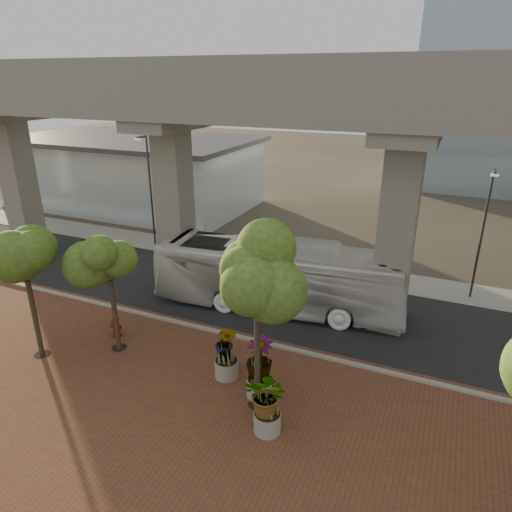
% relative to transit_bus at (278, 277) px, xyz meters
% --- Properties ---
extents(ground, '(160.00, 160.00, 0.00)m').
position_rel_transit_bus_xyz_m(ground, '(-0.36, -1.66, -1.82)').
color(ground, '#322E24').
rests_on(ground, ground).
extents(brick_plaza, '(70.00, 13.00, 0.06)m').
position_rel_transit_bus_xyz_m(brick_plaza, '(-0.36, -9.66, -1.79)').
color(brick_plaza, brown).
rests_on(brick_plaza, ground).
extents(asphalt_road, '(90.00, 8.00, 0.04)m').
position_rel_transit_bus_xyz_m(asphalt_road, '(-0.36, 0.34, -1.80)').
color(asphalt_road, black).
rests_on(asphalt_road, ground).
extents(curb_strip, '(70.00, 0.25, 0.16)m').
position_rel_transit_bus_xyz_m(curb_strip, '(-0.36, -3.66, -1.74)').
color(curb_strip, gray).
rests_on(curb_strip, ground).
extents(far_sidewalk, '(90.00, 3.00, 0.06)m').
position_rel_transit_bus_xyz_m(far_sidewalk, '(-0.36, 5.84, -1.79)').
color(far_sidewalk, gray).
rests_on(far_sidewalk, ground).
extents(transit_viaduct, '(72.00, 5.60, 12.40)m').
position_rel_transit_bus_xyz_m(transit_viaduct, '(-0.36, 0.34, 5.46)').
color(transit_viaduct, gray).
rests_on(transit_viaduct, ground).
extents(station_pavilion, '(23.00, 13.00, 6.30)m').
position_rel_transit_bus_xyz_m(station_pavilion, '(-20.36, 14.34, 1.39)').
color(station_pavilion, silver).
rests_on(station_pavilion, ground).
extents(transit_bus, '(13.35, 4.59, 3.65)m').
position_rel_transit_bus_xyz_m(transit_bus, '(0.00, 0.00, 0.00)').
color(transit_bus, silver).
rests_on(transit_bus, ground).
extents(fire_hydrant, '(0.54, 0.48, 1.07)m').
position_rel_transit_bus_xyz_m(fire_hydrant, '(-5.96, -5.82, -1.25)').
color(fire_hydrant, maroon).
rests_on(fire_hydrant, ground).
extents(planter_front, '(2.12, 2.12, 2.33)m').
position_rel_transit_bus_xyz_m(planter_front, '(3.01, -8.73, -0.35)').
color(planter_front, '#9E978F').
rests_on(planter_front, ground).
extents(planter_right, '(2.40, 2.40, 2.57)m').
position_rel_transit_bus_xyz_m(planter_right, '(1.99, -7.09, -0.21)').
color(planter_right, gray).
rests_on(planter_right, ground).
extents(planter_left, '(2.18, 2.18, 2.40)m').
position_rel_transit_bus_xyz_m(planter_left, '(0.29, -6.53, -0.30)').
color(planter_left, '#9C978D').
rests_on(planter_left, ground).
extents(street_tree_far_west, '(3.27, 3.27, 6.05)m').
position_rel_transit_bus_xyz_m(street_tree_far_west, '(-7.96, -8.43, 2.77)').
color(street_tree_far_west, '#483929').
rests_on(street_tree_far_west, ground).
extents(street_tree_near_west, '(3.20, 3.20, 5.79)m').
position_rel_transit_bus_xyz_m(street_tree_near_west, '(-5.17, -6.63, 2.54)').
color(street_tree_near_west, '#483929').
rests_on(street_tree_near_west, ground).
extents(street_tree_near_east, '(3.50, 3.50, 6.89)m').
position_rel_transit_bus_xyz_m(street_tree_near_east, '(2.14, -7.63, 3.51)').
color(street_tree_near_east, '#483929').
rests_on(street_tree_near_east, ground).
extents(streetlamp_west, '(0.39, 1.14, 7.84)m').
position_rel_transit_bus_xyz_m(streetlamp_west, '(-11.81, 5.41, 2.76)').
color(streetlamp_west, '#2A2A2F').
rests_on(streetlamp_west, ground).
extents(streetlamp_east, '(0.36, 1.04, 7.21)m').
position_rel_transit_bus_xyz_m(streetlamp_east, '(9.48, 5.38, 2.39)').
color(streetlamp_east, '#2A2B2F').
rests_on(streetlamp_east, ground).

